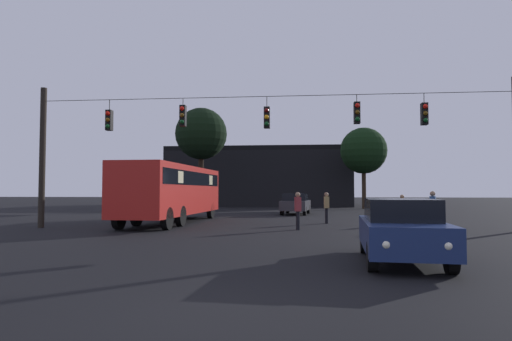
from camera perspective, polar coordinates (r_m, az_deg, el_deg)
The scene contains 12 objects.
ground_plane at distance 30.53m, azimuth 2.98°, elevation -5.86°, with size 168.00×168.00×0.00m, color black.
overhead_signal_span at distance 19.62m, azimuth 1.36°, elevation 3.72°, with size 21.41×0.44×6.57m.
city_bus at distance 24.00m, azimuth -10.68°, elevation -2.24°, with size 2.90×11.08×3.00m.
car_near_right at distance 11.32m, azimuth 18.29°, elevation -7.20°, with size 2.17×4.45×1.52m.
car_far_left at distance 32.16m, azimuth 5.16°, elevation -4.27°, with size 2.27×4.48×1.52m.
pedestrian_crossing_left at distance 23.44m, azimuth 9.13°, elevation -4.56°, with size 0.27×0.38×1.63m.
pedestrian_crossing_center at distance 19.51m, azimuth 5.45°, elevation -4.93°, with size 0.31×0.40×1.66m.
pedestrian_crossing_right at distance 23.41m, azimuth 18.43°, elevation -4.63°, with size 0.30×0.40×1.52m.
pedestrian_near_bus at distance 21.14m, azimuth 21.94°, elevation -4.49°, with size 0.35×0.42×1.70m.
corner_building at distance 53.02m, azimuth 0.79°, elevation -0.96°, with size 20.20×13.62×6.52m.
tree_left_silhouette at distance 43.02m, azimuth 13.76°, elevation 2.48°, with size 4.40×4.40×7.72m.
tree_behind_building at distance 39.96m, azimuth -7.12°, elevation 4.68°, with size 4.64×4.64×9.16m.
Camera 1 is at (1.43, -5.95, 1.73)m, focal length 30.87 mm.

